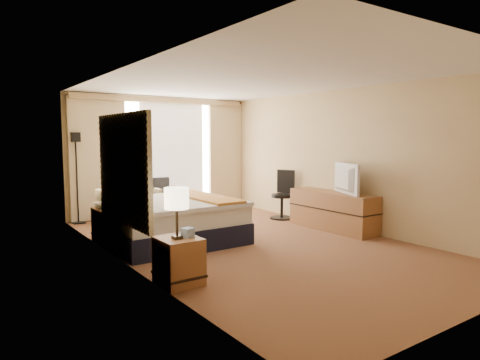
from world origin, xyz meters
TOP-DOWN VIEW (x-y plane):
  - floor at (0.00, 0.00)m, footprint 4.20×7.00m
  - ceiling at (0.00, 0.00)m, footprint 4.20×7.00m
  - wall_back at (0.00, 3.50)m, footprint 4.20×0.02m
  - wall_left at (-2.10, 0.00)m, footprint 0.02×7.00m
  - wall_right at (2.10, 0.00)m, footprint 0.02×7.00m
  - headboard at (-2.06, 0.20)m, footprint 0.06×1.85m
  - nightstand_left at (-1.87, -1.05)m, footprint 0.45×0.52m
  - nightstand_right at (-1.87, 1.45)m, footprint 0.45×0.52m
  - media_dresser at (1.83, 0.00)m, footprint 0.50×1.80m
  - window at (0.25, 3.47)m, footprint 2.30×0.02m
  - curtains at (-0.00, 3.39)m, footprint 4.12×0.19m
  - bed at (-1.06, 0.85)m, footprint 2.03×1.86m
  - loveseat at (-0.58, 3.04)m, footprint 1.37×0.79m
  - floor_lamp at (-1.90, 3.30)m, footprint 0.23×0.23m
  - desk_chair at (1.80, 1.37)m, footprint 0.51×0.51m
  - lamp_left at (-1.91, -1.11)m, footprint 0.28×0.28m
  - lamp_right at (-1.84, 1.49)m, footprint 0.26×0.26m
  - tissue_box at (-1.77, -1.09)m, footprint 0.14×0.14m
  - telephone at (-1.82, 1.36)m, footprint 0.20×0.17m
  - television at (1.78, -0.24)m, footprint 0.51×0.92m

SIDE VIEW (x-z plane):
  - floor at x=0.00m, z-range -0.01..0.01m
  - loveseat at x=-0.58m, z-range -0.14..0.69m
  - nightstand_left at x=-1.87m, z-range 0.00..0.55m
  - nightstand_right at x=-1.87m, z-range 0.00..0.55m
  - media_dresser at x=1.83m, z-range 0.00..0.70m
  - bed at x=-1.06m, z-range -0.13..0.85m
  - desk_chair at x=1.80m, z-range -0.06..0.97m
  - telephone at x=-1.82m, z-range 0.55..0.62m
  - tissue_box at x=-1.77m, z-range 0.55..0.66m
  - television at x=1.78m, z-range 0.70..1.25m
  - lamp_right at x=-1.84m, z-range 0.70..1.25m
  - lamp_left at x=-1.91m, z-range 0.71..1.30m
  - floor_lamp at x=-1.90m, z-range 0.37..2.18m
  - headboard at x=-2.06m, z-range 0.53..2.03m
  - wall_back at x=0.00m, z-range 0.00..2.60m
  - wall_left at x=-2.10m, z-range 0.00..2.60m
  - wall_right at x=2.10m, z-range 0.00..2.60m
  - window at x=0.25m, z-range 0.17..2.47m
  - curtains at x=0.00m, z-range 0.13..2.69m
  - ceiling at x=0.00m, z-range 2.59..2.61m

